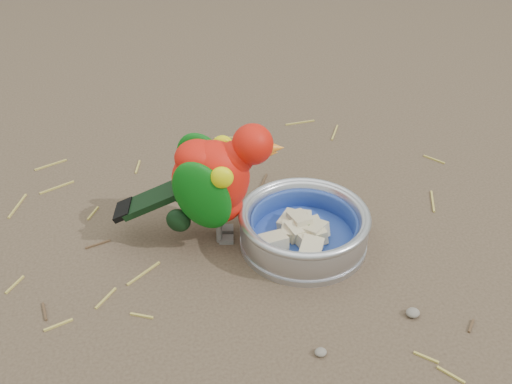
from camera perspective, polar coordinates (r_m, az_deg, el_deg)
name	(u,v)px	position (r m, az deg, el deg)	size (l,w,h in m)	color
ground	(315,258)	(0.89, 5.89, -6.60)	(60.00, 60.00, 0.00)	#4B3B2D
food_bowl	(303,240)	(0.91, 4.73, -4.78)	(0.20, 0.20, 0.02)	#B2B2BA
bowl_wall	(304,225)	(0.89, 4.83, -3.29)	(0.20, 0.20, 0.04)	#B2B2BA
fruit_wedges	(304,228)	(0.89, 4.80, -3.64)	(0.12, 0.12, 0.03)	#C4B58C
lory_parrot	(214,187)	(0.87, -4.20, 0.51)	(0.11, 0.24, 0.19)	red
ground_debris	(303,229)	(0.94, 4.77, -3.73)	(0.90, 0.80, 0.01)	#AE9A43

